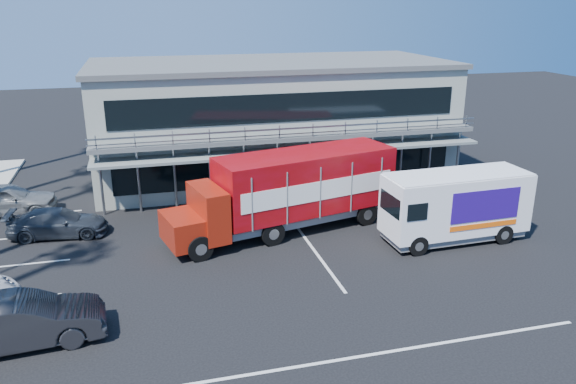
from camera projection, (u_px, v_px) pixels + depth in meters
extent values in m
plane|color=black|center=(284.00, 277.00, 23.27)|extent=(120.00, 120.00, 0.00)
cube|color=gray|center=(271.00, 120.00, 36.61)|extent=(22.00, 10.00, 7.00)
cube|color=#515454|center=(270.00, 63.00, 35.44)|extent=(22.40, 10.40, 0.30)
cube|color=#515454|center=(294.00, 138.00, 31.45)|extent=(22.00, 1.20, 0.25)
cube|color=gray|center=(296.00, 131.00, 30.78)|extent=(22.00, 0.08, 0.90)
cube|color=slate|center=(295.00, 151.00, 31.40)|extent=(22.00, 1.80, 0.15)
cube|color=black|center=(291.00, 169.00, 32.62)|extent=(20.00, 0.06, 1.60)
cube|color=black|center=(291.00, 107.00, 31.46)|extent=(20.00, 0.06, 1.60)
cube|color=maroon|center=(183.00, 229.00, 25.22)|extent=(2.10, 2.80, 1.34)
cube|color=maroon|center=(208.00, 212.00, 25.57)|extent=(1.73, 2.97, 2.34)
cube|color=black|center=(208.00, 198.00, 25.36)|extent=(0.61, 2.31, 0.78)
cube|color=maroon|center=(306.00, 181.00, 27.64)|extent=(9.31, 4.79, 2.89)
cube|color=slate|center=(305.00, 213.00, 28.20)|extent=(9.21, 4.38, 0.33)
cube|color=white|center=(320.00, 191.00, 26.51)|extent=(7.97, 1.94, 0.95)
cube|color=white|center=(292.00, 176.00, 28.85)|extent=(7.97, 1.94, 0.95)
cylinder|color=black|center=(200.00, 249.00, 24.52)|extent=(1.19, 0.54, 1.16)
cylinder|color=black|center=(182.00, 230.00, 26.56)|extent=(1.19, 0.54, 1.16)
cylinder|color=black|center=(273.00, 234.00, 26.12)|extent=(1.19, 0.54, 1.16)
cylinder|color=black|center=(251.00, 217.00, 28.16)|extent=(1.19, 0.54, 1.16)
cylinder|color=black|center=(366.00, 214.00, 28.52)|extent=(1.19, 0.54, 1.16)
cylinder|color=black|center=(340.00, 200.00, 30.57)|extent=(1.19, 0.54, 1.16)
cube|color=white|center=(456.00, 203.00, 26.24)|extent=(6.89, 2.57, 2.73)
cube|color=slate|center=(453.00, 232.00, 26.73)|extent=(6.61, 2.32, 0.34)
cube|color=black|center=(390.00, 204.00, 25.22)|extent=(0.12, 1.92, 0.93)
cube|color=white|center=(459.00, 174.00, 25.80)|extent=(6.76, 2.51, 0.08)
cube|color=navy|center=(486.00, 205.00, 25.32)|extent=(3.51, 0.15, 1.46)
cube|color=navy|center=(456.00, 190.00, 27.47)|extent=(3.51, 0.15, 1.46)
cube|color=#F2590C|center=(484.00, 226.00, 25.63)|extent=(3.51, 0.14, 0.24)
cylinder|color=black|center=(418.00, 246.00, 25.10)|extent=(0.94, 0.31, 0.94)
cylinder|color=black|center=(397.00, 229.00, 26.97)|extent=(0.94, 0.31, 0.94)
cylinder|color=black|center=(503.00, 234.00, 26.32)|extent=(0.94, 0.31, 0.94)
cylinder|color=black|center=(477.00, 219.00, 28.20)|extent=(0.94, 0.31, 0.94)
imported|color=black|center=(23.00, 322.00, 18.40)|extent=(5.32, 2.23, 1.71)
imported|color=#292F37|center=(58.00, 223.00, 27.15)|extent=(4.80, 2.33, 1.34)
imported|color=slate|center=(6.00, 199.00, 29.84)|extent=(5.10, 2.24, 1.71)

